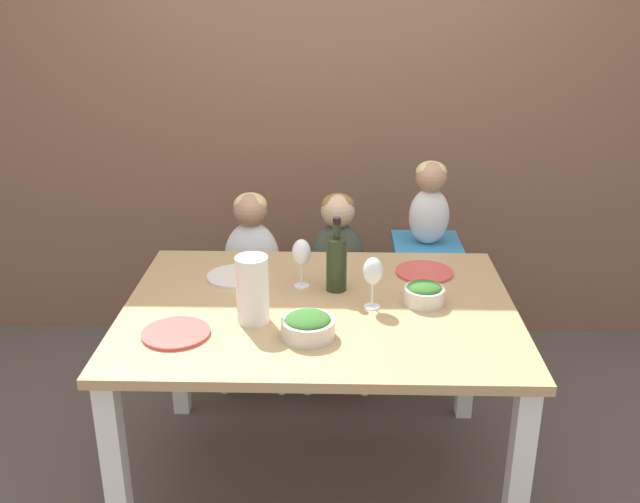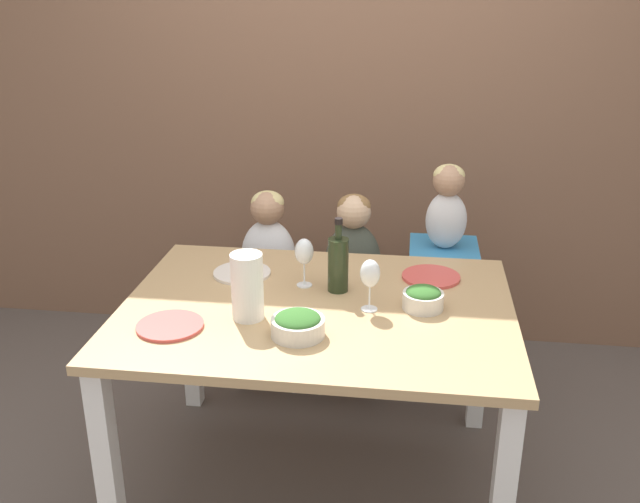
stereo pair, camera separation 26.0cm
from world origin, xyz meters
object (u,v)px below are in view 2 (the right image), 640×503
wine_bottle (338,263)px  paper_towel_roll (247,286)px  chair_far_left (270,307)px  person_child_left (268,245)px  salad_bowl_large (298,324)px  dinner_plate_front_left (170,326)px  person_child_center (353,249)px  wine_glass_far (304,253)px  chair_right_highchair (442,281)px  salad_bowl_small (423,298)px  wine_glass_near (370,274)px  chair_far_center (352,312)px  dinner_plate_back_left (242,273)px  person_baby_right (447,203)px  dinner_plate_back_right (431,277)px

wine_bottle → paper_towel_roll: 0.39m
chair_far_left → person_child_left: bearing=90.0°
salad_bowl_large → dinner_plate_front_left: bearing=-179.9°
person_child_center → wine_glass_far: (-0.14, -0.60, 0.21)m
chair_right_highchair → salad_bowl_small: (-0.10, -0.74, 0.25)m
wine_glass_near → wine_glass_far: (-0.26, 0.18, 0.00)m
chair_far_left → dinner_plate_front_left: dinner_plate_front_left is taller
chair_far_center → paper_towel_roll: bearing=-108.1°
person_child_left → wine_glass_near: bearing=-55.6°
salad_bowl_large → dinner_plate_back_left: salad_bowl_large is taller
salad_bowl_large → wine_glass_far: bearing=95.7°
salad_bowl_large → salad_bowl_small: 0.49m
person_baby_right → dinner_plate_back_right: bearing=-98.4°
person_child_center → salad_bowl_large: person_child_center is taller
wine_bottle → person_child_center: bearing=89.7°
chair_right_highchair → person_child_center: 0.44m
chair_far_left → person_baby_right: size_ratio=1.17×
person_baby_right → dinner_plate_back_left: size_ratio=1.69×
chair_far_left → wine_bottle: bearing=-57.3°
wine_glass_far → dinner_plate_back_right: wine_glass_far is taller
wine_bottle → wine_glass_near: bearing=-49.2°
chair_right_highchair → wine_bottle: wine_bottle is taller
paper_towel_roll → salad_bowl_large: (0.19, -0.11, -0.08)m
wine_bottle → dinner_plate_back_left: (-0.40, 0.10, -0.11)m
chair_far_left → chair_far_center: (0.40, 0.00, 0.00)m
chair_right_highchair → dinner_plate_back_right: size_ratio=3.20×
wine_bottle → wine_glass_far: (-0.13, 0.03, 0.02)m
dinner_plate_back_left → person_child_center: bearing=52.3°
chair_right_highchair → chair_far_left: bearing=180.0°
chair_far_center → dinner_plate_back_right: size_ratio=1.97×
wine_bottle → salad_bowl_large: wine_bottle is taller
dinner_plate_front_left → dinner_plate_back_right: size_ratio=1.00×
chair_far_left → salad_bowl_small: size_ratio=3.05×
dinner_plate_front_left → dinner_plate_back_left: (0.14, 0.48, 0.00)m
chair_far_center → person_child_left: 0.52m
dinner_plate_back_left → dinner_plate_back_right: (0.75, 0.06, 0.00)m
paper_towel_roll → wine_glass_near: paper_towel_roll is taller
person_child_left → wine_glass_near: (0.53, -0.77, 0.21)m
chair_far_left → dinner_plate_back_right: (0.75, -0.46, 0.40)m
chair_far_left → wine_glass_near: bearing=-55.6°
dinner_plate_front_left → person_child_left: bearing=82.2°
wine_glass_near → chair_far_center: bearing=99.3°
person_child_left → wine_bottle: (0.40, -0.62, 0.18)m
chair_far_center → chair_right_highchair: size_ratio=0.62×
chair_right_highchair → wine_glass_near: size_ratio=3.81×
person_child_left → salad_bowl_large: (0.31, -1.00, 0.11)m
person_child_left → salad_bowl_small: size_ratio=3.47×
wine_glass_near → salad_bowl_small: size_ratio=1.30×
dinner_plate_front_left → dinner_plate_back_left: size_ratio=1.00×
wine_bottle → dinner_plate_back_left: wine_bottle is taller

